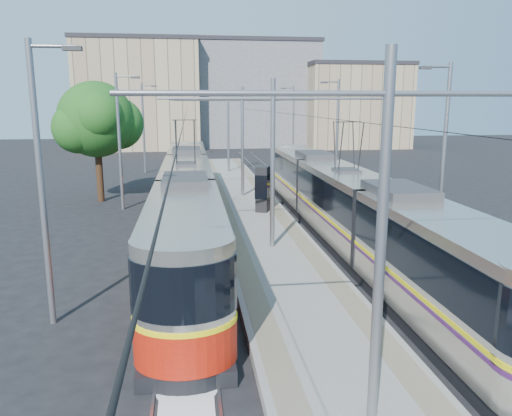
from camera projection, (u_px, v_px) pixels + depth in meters
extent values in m
plane|color=black|center=(319.00, 339.00, 13.68)|extent=(160.00, 160.00, 0.00)
cube|color=gray|center=(248.00, 207.00, 30.14)|extent=(4.00, 50.00, 0.30)
cube|color=gray|center=(224.00, 205.00, 29.92)|extent=(0.70, 50.00, 0.01)
cube|color=gray|center=(272.00, 204.00, 30.29)|extent=(0.70, 50.00, 0.01)
cube|color=gray|center=(176.00, 211.00, 29.61)|extent=(0.07, 70.00, 0.03)
cube|color=gray|center=(200.00, 210.00, 29.80)|extent=(0.07, 70.00, 0.03)
cube|color=gray|center=(295.00, 208.00, 30.53)|extent=(0.07, 70.00, 0.03)
cube|color=gray|center=(317.00, 207.00, 30.72)|extent=(0.07, 70.00, 0.03)
cube|color=silver|center=(186.00, 416.00, 10.31)|extent=(1.20, 5.00, 0.01)
cube|color=black|center=(188.00, 225.00, 25.52)|extent=(2.30, 29.68, 0.40)
cube|color=#B4AFA5|center=(187.00, 193.00, 25.17)|extent=(2.40, 28.08, 2.90)
cube|color=black|center=(187.00, 183.00, 25.07)|extent=(2.43, 28.08, 1.30)
cube|color=yellow|center=(187.00, 201.00, 25.26)|extent=(2.43, 28.08, 0.12)
cube|color=red|center=(187.00, 211.00, 25.36)|extent=(2.42, 28.08, 1.10)
cube|color=#2D2D30|center=(186.00, 162.00, 24.84)|extent=(1.68, 3.00, 0.30)
cube|color=black|center=(344.00, 238.00, 23.14)|extent=(2.30, 28.53, 0.40)
cube|color=beige|center=(345.00, 203.00, 22.80)|extent=(2.40, 26.93, 2.90)
cube|color=black|center=(346.00, 192.00, 22.69)|extent=(2.43, 26.93, 1.30)
cube|color=#DBC80B|center=(345.00, 211.00, 22.88)|extent=(2.43, 26.93, 0.12)
cube|color=#3D154A|center=(345.00, 214.00, 22.91)|extent=(2.43, 26.93, 0.10)
cube|color=#2D2D30|center=(347.00, 168.00, 22.46)|extent=(1.68, 3.00, 0.30)
cylinder|color=gray|center=(381.00, 247.00, 9.01)|extent=(0.20, 0.20, 7.00)
cylinder|color=gray|center=(389.00, 94.00, 8.45)|extent=(9.20, 0.10, 0.10)
cylinder|color=gray|center=(273.00, 165.00, 20.65)|extent=(0.20, 0.20, 7.00)
cylinder|color=gray|center=(273.00, 98.00, 20.09)|extent=(9.20, 0.10, 0.10)
cylinder|color=gray|center=(242.00, 142.00, 32.29)|extent=(0.20, 0.20, 7.00)
cylinder|color=gray|center=(242.00, 100.00, 31.72)|extent=(9.20, 0.10, 0.10)
cylinder|color=gray|center=(228.00, 132.00, 43.92)|extent=(0.20, 0.20, 7.00)
cylinder|color=gray|center=(228.00, 100.00, 43.36)|extent=(9.20, 0.10, 0.10)
cylinder|color=black|center=(185.00, 116.00, 28.55)|extent=(0.02, 70.00, 0.02)
cylinder|color=black|center=(308.00, 116.00, 29.47)|extent=(0.02, 70.00, 0.02)
cylinder|color=gray|center=(41.00, 189.00, 13.83)|extent=(0.18, 0.18, 8.00)
cube|color=#2D2D30|center=(72.00, 48.00, 13.19)|extent=(0.50, 0.22, 0.12)
cylinder|color=gray|center=(119.00, 143.00, 29.35)|extent=(0.18, 0.18, 8.00)
cube|color=#2D2D30|center=(135.00, 77.00, 28.71)|extent=(0.50, 0.22, 0.12)
cylinder|color=gray|center=(143.00, 129.00, 44.86)|extent=(0.18, 0.18, 8.00)
cube|color=#2D2D30|center=(154.00, 86.00, 44.22)|extent=(0.50, 0.22, 0.12)
cylinder|color=gray|center=(444.00, 158.00, 21.57)|extent=(0.18, 0.18, 8.00)
cube|color=#2D2D30|center=(426.00, 68.00, 20.65)|extent=(0.50, 0.22, 0.12)
cylinder|color=gray|center=(337.00, 134.00, 37.08)|extent=(0.18, 0.18, 8.00)
cube|color=#2D2D30|center=(324.00, 82.00, 36.16)|extent=(0.50, 0.22, 0.12)
cylinder|color=gray|center=(293.00, 125.00, 52.60)|extent=(0.18, 0.18, 8.00)
cube|color=#2D2D30|center=(283.00, 88.00, 51.68)|extent=(0.50, 0.22, 0.12)
cube|color=black|center=(263.00, 189.00, 28.10)|extent=(1.02, 1.27, 2.55)
cube|color=black|center=(263.00, 186.00, 28.06)|extent=(1.08, 1.33, 1.33)
cylinder|color=#382314|center=(100.00, 177.00, 32.33)|extent=(0.44, 0.44, 3.19)
sphere|color=#144616|center=(96.00, 119.00, 31.56)|extent=(4.79, 4.79, 4.79)
sphere|color=#144616|center=(117.00, 124.00, 32.55)|extent=(3.39, 3.39, 3.39)
cube|color=tan|center=(141.00, 97.00, 69.11)|extent=(16.00, 12.00, 14.16)
cube|color=#262328|center=(138.00, 41.00, 67.59)|extent=(16.32, 12.24, 0.50)
cube|color=gray|center=(251.00, 96.00, 75.00)|extent=(18.00, 14.00, 14.49)
cube|color=#262328|center=(251.00, 44.00, 73.44)|extent=(18.36, 14.28, 0.50)
cube|color=tan|center=(354.00, 107.00, 71.32)|extent=(14.00, 10.00, 11.22)
cube|color=#262328|center=(355.00, 65.00, 70.09)|extent=(14.28, 10.20, 0.50)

